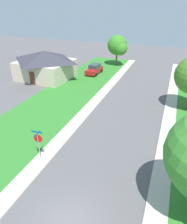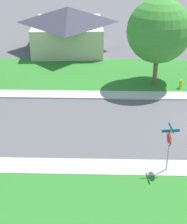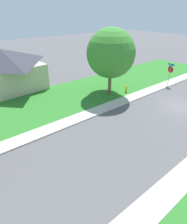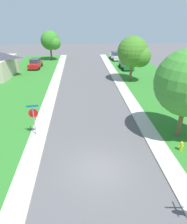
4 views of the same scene
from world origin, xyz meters
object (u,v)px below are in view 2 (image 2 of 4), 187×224
(tree_corner_large, at_px, (161,32))
(house_right_setback, at_px, (68,28))
(stop_sign_far_corner, at_px, (169,141))
(fire_hydrant, at_px, (181,84))

(tree_corner_large, height_order, house_right_setback, tree_corner_large)
(stop_sign_far_corner, relative_size, fire_hydrant, 3.34)
(tree_corner_large, bearing_deg, fire_hydrant, -118.76)
(house_right_setback, distance_m, fire_hydrant, 14.85)
(stop_sign_far_corner, xyz_separation_m, house_right_setback, (21.74, 7.14, 0.49))
(stop_sign_far_corner, height_order, tree_corner_large, tree_corner_large)
(fire_hydrant, bearing_deg, stop_sign_far_corner, 164.97)
(fire_hydrant, bearing_deg, house_right_setback, 43.34)
(tree_corner_large, height_order, fire_hydrant, tree_corner_large)
(house_right_setback, bearing_deg, fire_hydrant, -136.66)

